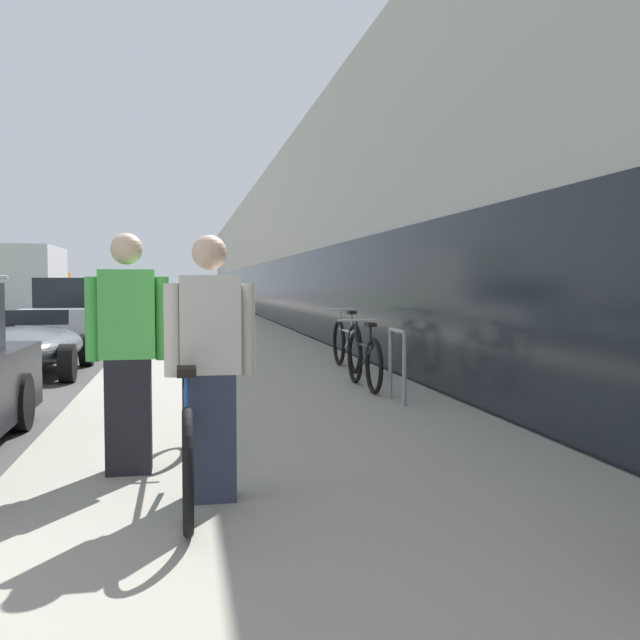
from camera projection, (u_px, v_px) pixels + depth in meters
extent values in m
cube|color=gray|center=(211.00, 326.00, 23.88)|extent=(4.42, 70.00, 0.16)
cube|color=#BCB7AD|center=(362.00, 252.00, 32.95)|extent=(10.00, 70.00, 5.91)
cube|color=#1E2328|center=(255.00, 289.00, 32.10)|extent=(0.10, 63.00, 2.20)
torus|color=black|center=(186.00, 409.00, 5.78)|extent=(0.06, 0.70, 0.70)
torus|color=black|center=(188.00, 471.00, 3.86)|extent=(0.06, 0.70, 0.70)
cylinder|color=#2D56A8|center=(186.00, 403.00, 4.81)|extent=(0.04, 1.66, 0.04)
cylinder|color=#2D56A8|center=(187.00, 429.00, 4.43)|extent=(0.04, 0.99, 0.32)
cylinder|color=#2D56A8|center=(187.00, 396.00, 4.18)|extent=(0.03, 0.03, 0.29)
cube|color=black|center=(186.00, 371.00, 4.18)|extent=(0.11, 0.22, 0.05)
cylinder|color=#2D56A8|center=(186.00, 366.00, 5.60)|extent=(0.03, 0.03, 0.31)
cylinder|color=silver|center=(185.00, 347.00, 5.60)|extent=(0.52, 0.03, 0.03)
cube|color=#33384C|center=(211.00, 436.00, 4.50)|extent=(0.31, 0.22, 0.80)
cube|color=beige|center=(210.00, 324.00, 4.46)|extent=(0.38, 0.22, 0.62)
cylinder|color=beige|center=(172.00, 330.00, 4.42)|extent=(0.10, 0.10, 0.58)
cylinder|color=beige|center=(248.00, 329.00, 4.51)|extent=(0.10, 0.10, 0.58)
sphere|color=beige|center=(209.00, 253.00, 4.44)|extent=(0.22, 0.22, 0.22)
cube|color=black|center=(129.00, 415.00, 5.14)|extent=(0.32, 0.23, 0.83)
cube|color=#4CB74C|center=(127.00, 314.00, 5.10)|extent=(0.39, 0.23, 0.64)
cylinder|color=#4CB74C|center=(92.00, 319.00, 5.06)|extent=(0.10, 0.10, 0.60)
cylinder|color=#4CB74C|center=(162.00, 318.00, 5.15)|extent=(0.10, 0.10, 0.60)
sphere|color=beige|center=(126.00, 249.00, 5.08)|extent=(0.23, 0.23, 0.23)
cylinder|color=gray|center=(404.00, 369.00, 7.95)|extent=(0.05, 0.05, 0.82)
cylinder|color=gray|center=(390.00, 364.00, 8.49)|extent=(0.05, 0.05, 0.82)
cylinder|color=gray|center=(397.00, 331.00, 8.20)|extent=(0.05, 0.55, 0.05)
torus|color=black|center=(355.00, 358.00, 9.76)|extent=(0.06, 0.70, 0.70)
torus|color=black|center=(374.00, 366.00, 8.79)|extent=(0.06, 0.70, 0.70)
cylinder|color=black|center=(364.00, 345.00, 9.27)|extent=(0.04, 0.84, 0.04)
cylinder|color=black|center=(368.00, 354.00, 9.08)|extent=(0.04, 0.51, 0.32)
cylinder|color=black|center=(370.00, 336.00, 8.95)|extent=(0.03, 0.03, 0.29)
cube|color=black|center=(370.00, 325.00, 8.94)|extent=(0.11, 0.22, 0.05)
cylinder|color=black|center=(356.00, 332.00, 9.67)|extent=(0.03, 0.03, 0.30)
cylinder|color=silver|center=(356.00, 320.00, 9.66)|extent=(0.52, 0.03, 0.03)
torus|color=black|center=(339.00, 342.00, 11.92)|extent=(0.06, 0.76, 0.76)
torus|color=black|center=(355.00, 348.00, 10.83)|extent=(0.06, 0.76, 0.76)
cylinder|color=#B7BCC1|center=(347.00, 331.00, 11.37)|extent=(0.04, 0.94, 0.04)
cylinder|color=#B7BCC1|center=(350.00, 339.00, 11.15)|extent=(0.04, 0.57, 0.34)
cylinder|color=#B7BCC1|center=(352.00, 322.00, 11.01)|extent=(0.03, 0.03, 0.31)
cube|color=black|center=(352.00, 312.00, 11.00)|extent=(0.11, 0.22, 0.05)
cylinder|color=#B7BCC1|center=(340.00, 319.00, 11.81)|extent=(0.03, 0.03, 0.33)
cylinder|color=silver|center=(340.00, 309.00, 11.81)|extent=(0.52, 0.03, 0.03)
cylinder|color=black|center=(18.00, 402.00, 7.34)|extent=(0.22, 0.60, 0.60)
ellipsoid|color=#4C5156|center=(26.00, 346.00, 11.86)|extent=(1.75, 3.88, 0.68)
cube|color=#1E2328|center=(32.00, 318.00, 12.31)|extent=(1.23, 0.04, 0.26)
cylinder|color=black|center=(87.00, 350.00, 13.13)|extent=(0.22, 0.60, 0.60)
cylinder|color=black|center=(67.00, 363.00, 10.92)|extent=(0.22, 0.60, 0.60)
cube|color=silver|center=(75.00, 323.00, 17.27)|extent=(1.74, 4.53, 0.82)
cube|color=#1E2328|center=(74.00, 292.00, 17.23)|extent=(1.49, 2.27, 0.68)
cylinder|color=black|center=(50.00, 331.00, 18.46)|extent=(0.22, 0.60, 0.60)
cylinder|color=black|center=(114.00, 330.00, 18.76)|extent=(0.22, 0.60, 0.60)
cylinder|color=black|center=(28.00, 339.00, 15.80)|extent=(0.22, 0.60, 0.60)
cylinder|color=black|center=(103.00, 338.00, 16.10)|extent=(0.22, 0.60, 0.60)
cube|color=orange|center=(41.00, 293.00, 30.52)|extent=(2.22, 1.50, 1.77)
cube|color=silver|center=(26.00, 282.00, 27.55)|extent=(2.41, 4.51, 2.72)
cylinder|color=black|center=(12.00, 310.00, 29.96)|extent=(0.28, 0.84, 0.84)
cylinder|color=black|center=(67.00, 309.00, 30.38)|extent=(0.28, 0.84, 0.84)
cylinder|color=black|center=(52.00, 313.00, 26.93)|extent=(0.28, 0.84, 0.84)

